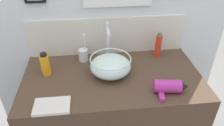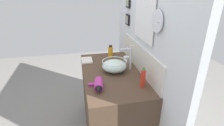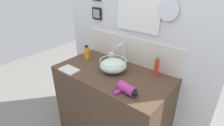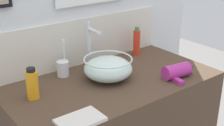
{
  "view_description": "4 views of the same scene",
  "coord_description": "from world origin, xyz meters",
  "px_view_note": "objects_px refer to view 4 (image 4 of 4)",
  "views": [
    {
      "loc": [
        -0.13,
        -1.12,
        1.71
      ],
      "look_at": [
        -0.0,
        0.0,
        0.96
      ],
      "focal_mm": 35.0,
      "sensor_mm": 36.0,
      "label": 1
    },
    {
      "loc": [
        1.65,
        -0.35,
        1.71
      ],
      "look_at": [
        -0.0,
        0.0,
        0.96
      ],
      "focal_mm": 28.0,
      "sensor_mm": 36.0,
      "label": 2
    },
    {
      "loc": [
        0.94,
        -1.16,
        1.7
      ],
      "look_at": [
        -0.0,
        0.0,
        0.96
      ],
      "focal_mm": 28.0,
      "sensor_mm": 36.0,
      "label": 3
    },
    {
      "loc": [
        -0.93,
        -1.21,
        1.58
      ],
      "look_at": [
        -0.0,
        0.0,
        0.96
      ],
      "focal_mm": 50.0,
      "sensor_mm": 36.0,
      "label": 4
    }
  ],
  "objects_px": {
    "soap_dispenser": "(32,84)",
    "toothbrush_cup": "(63,68)",
    "hand_towel": "(80,120)",
    "glass_bowl_sink": "(108,68)",
    "shampoo_bottle": "(137,42)",
    "hair_drier": "(179,71)",
    "faucet": "(90,43)"
  },
  "relations": [
    {
      "from": "glass_bowl_sink",
      "to": "soap_dispenser",
      "type": "xyz_separation_m",
      "value": [
        -0.41,
        0.04,
        0.01
      ]
    },
    {
      "from": "hand_towel",
      "to": "soap_dispenser",
      "type": "bearing_deg",
      "value": 102.24
    },
    {
      "from": "hair_drier",
      "to": "toothbrush_cup",
      "type": "relative_size",
      "value": 1.0
    },
    {
      "from": "hair_drier",
      "to": "hand_towel",
      "type": "height_order",
      "value": "hair_drier"
    },
    {
      "from": "soap_dispenser",
      "to": "toothbrush_cup",
      "type": "bearing_deg",
      "value": 30.42
    },
    {
      "from": "soap_dispenser",
      "to": "shampoo_bottle",
      "type": "relative_size",
      "value": 0.83
    },
    {
      "from": "faucet",
      "to": "hair_drier",
      "type": "distance_m",
      "value": 0.52
    },
    {
      "from": "hair_drier",
      "to": "toothbrush_cup",
      "type": "height_order",
      "value": "toothbrush_cup"
    },
    {
      "from": "faucet",
      "to": "toothbrush_cup",
      "type": "xyz_separation_m",
      "value": [
        -0.17,
        0.02,
        -0.12
      ]
    },
    {
      "from": "toothbrush_cup",
      "to": "shampoo_bottle",
      "type": "bearing_deg",
      "value": -0.04
    },
    {
      "from": "shampoo_bottle",
      "to": "hand_towel",
      "type": "distance_m",
      "value": 0.85
    },
    {
      "from": "soap_dispenser",
      "to": "hand_towel",
      "type": "relative_size",
      "value": 0.81
    },
    {
      "from": "hair_drier",
      "to": "soap_dispenser",
      "type": "height_order",
      "value": "soap_dispenser"
    },
    {
      "from": "faucet",
      "to": "hand_towel",
      "type": "bearing_deg",
      "value": -128.39
    },
    {
      "from": "glass_bowl_sink",
      "to": "hair_drier",
      "type": "xyz_separation_m",
      "value": [
        0.32,
        -0.22,
        -0.03
      ]
    },
    {
      "from": "faucet",
      "to": "toothbrush_cup",
      "type": "bearing_deg",
      "value": 174.61
    },
    {
      "from": "hair_drier",
      "to": "toothbrush_cup",
      "type": "bearing_deg",
      "value": 140.98
    },
    {
      "from": "toothbrush_cup",
      "to": "faucet",
      "type": "bearing_deg",
      "value": -5.39
    },
    {
      "from": "glass_bowl_sink",
      "to": "hand_towel",
      "type": "distance_m",
      "value": 0.44
    },
    {
      "from": "glass_bowl_sink",
      "to": "soap_dispenser",
      "type": "bearing_deg",
      "value": 174.11
    },
    {
      "from": "hair_drier",
      "to": "hand_towel",
      "type": "relative_size",
      "value": 1.06
    },
    {
      "from": "toothbrush_cup",
      "to": "hand_towel",
      "type": "distance_m",
      "value": 0.49
    },
    {
      "from": "soap_dispenser",
      "to": "hand_towel",
      "type": "height_order",
      "value": "soap_dispenser"
    },
    {
      "from": "toothbrush_cup",
      "to": "glass_bowl_sink",
      "type": "bearing_deg",
      "value": -46.61
    },
    {
      "from": "soap_dispenser",
      "to": "hand_towel",
      "type": "bearing_deg",
      "value": -77.76
    },
    {
      "from": "glass_bowl_sink",
      "to": "hand_towel",
      "type": "xyz_separation_m",
      "value": [
        -0.35,
        -0.27,
        -0.05
      ]
    },
    {
      "from": "glass_bowl_sink",
      "to": "toothbrush_cup",
      "type": "height_order",
      "value": "toothbrush_cup"
    },
    {
      "from": "glass_bowl_sink",
      "to": "toothbrush_cup",
      "type": "distance_m",
      "value": 0.25
    },
    {
      "from": "toothbrush_cup",
      "to": "soap_dispenser",
      "type": "height_order",
      "value": "toothbrush_cup"
    },
    {
      "from": "faucet",
      "to": "soap_dispenser",
      "type": "distance_m",
      "value": 0.44
    },
    {
      "from": "glass_bowl_sink",
      "to": "shampoo_bottle",
      "type": "distance_m",
      "value": 0.41
    },
    {
      "from": "shampoo_bottle",
      "to": "toothbrush_cup",
      "type": "bearing_deg",
      "value": 179.96
    }
  ]
}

